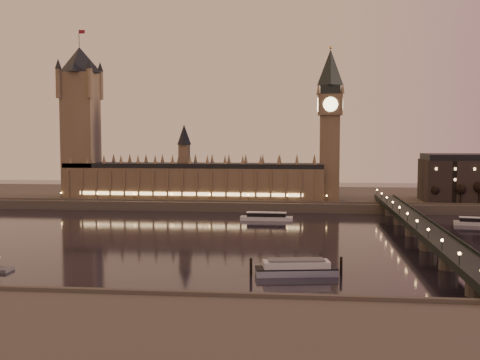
% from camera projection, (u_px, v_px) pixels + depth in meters
% --- Properties ---
extents(ground, '(700.00, 700.00, 0.00)m').
position_uv_depth(ground, '(228.00, 239.00, 295.50)').
color(ground, black).
rests_on(ground, ground).
extents(far_embankment, '(560.00, 130.00, 6.00)m').
position_uv_depth(far_embankment, '(295.00, 198.00, 455.71)').
color(far_embankment, '#423D35').
rests_on(far_embankment, ground).
extents(palace_of_westminster, '(180.00, 26.62, 52.00)m').
position_uv_depth(palace_of_westminster, '(193.00, 177.00, 418.00)').
color(palace_of_westminster, brown).
rests_on(palace_of_westminster, ground).
extents(victoria_tower, '(31.68, 31.68, 118.00)m').
position_uv_depth(victoria_tower, '(81.00, 114.00, 423.00)').
color(victoria_tower, brown).
rests_on(victoria_tower, ground).
extents(big_ben, '(17.68, 17.68, 104.00)m').
position_uv_depth(big_ben, '(330.00, 115.00, 404.84)').
color(big_ben, brown).
rests_on(big_ben, ground).
extents(westminster_bridge, '(13.20, 260.00, 15.30)m').
position_uv_depth(westminster_bridge, '(419.00, 231.00, 285.45)').
color(westminster_bridge, black).
rests_on(westminster_bridge, ground).
extents(bare_tree_0, '(6.38, 6.38, 12.96)m').
position_uv_depth(bare_tree_0, '(436.00, 189.00, 389.51)').
color(bare_tree_0, black).
rests_on(bare_tree_0, ground).
extents(bare_tree_1, '(6.38, 6.38, 12.96)m').
position_uv_depth(bare_tree_1, '(457.00, 189.00, 388.11)').
color(bare_tree_1, black).
rests_on(bare_tree_1, ground).
extents(bare_tree_2, '(6.38, 6.38, 12.96)m').
position_uv_depth(bare_tree_2, '(479.00, 190.00, 386.71)').
color(bare_tree_2, black).
rests_on(bare_tree_2, ground).
extents(cruise_boat_a, '(31.11, 7.02, 4.97)m').
position_uv_depth(cruise_boat_a, '(266.00, 217.00, 358.30)').
color(cruise_boat_a, silver).
rests_on(cruise_boat_a, ground).
extents(cruise_boat_c, '(23.93, 10.27, 4.64)m').
position_uv_depth(cruise_boat_c, '(476.00, 222.00, 338.76)').
color(cruise_boat_c, silver).
rests_on(cruise_boat_c, ground).
extents(moored_barge, '(33.97, 13.16, 6.31)m').
position_uv_depth(moored_barge, '(296.00, 268.00, 219.70)').
color(moored_barge, '#8792AC').
rests_on(moored_barge, ground).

